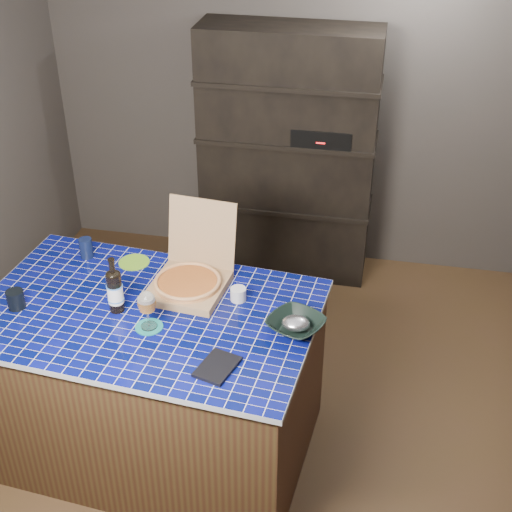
% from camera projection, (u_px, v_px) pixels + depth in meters
% --- Properties ---
extents(room, '(3.50, 3.50, 3.50)m').
position_uv_depth(room, '(239.00, 217.00, 3.52)').
color(room, '#503622').
rests_on(room, ground).
extents(shelving_unit, '(1.20, 0.41, 1.80)m').
position_uv_depth(shelving_unit, '(288.00, 156.00, 4.98)').
color(shelving_unit, black).
rests_on(shelving_unit, floor).
extents(kitchen_island, '(1.73, 1.18, 0.90)m').
position_uv_depth(kitchen_island, '(153.00, 381.00, 3.69)').
color(kitchen_island, '#45331B').
rests_on(kitchen_island, floor).
extents(pizza_box, '(0.41, 0.48, 0.40)m').
position_uv_depth(pizza_box, '(189.00, 279.00, 3.58)').
color(pizza_box, tan).
rests_on(pizza_box, kitchen_island).
extents(mead_bottle, '(0.08, 0.08, 0.29)m').
position_uv_depth(mead_bottle, '(115.00, 290.00, 3.40)').
color(mead_bottle, black).
rests_on(mead_bottle, kitchen_island).
extents(teal_trivet, '(0.13, 0.13, 0.01)m').
position_uv_depth(teal_trivet, '(149.00, 327.00, 3.34)').
color(teal_trivet, '#177B75').
rests_on(teal_trivet, kitchen_island).
extents(wine_glass, '(0.09, 0.09, 0.20)m').
position_uv_depth(wine_glass, '(147.00, 303.00, 3.27)').
color(wine_glass, white).
rests_on(wine_glass, teal_trivet).
extents(tumbler, '(0.09, 0.09, 0.09)m').
position_uv_depth(tumbler, '(16.00, 299.00, 3.45)').
color(tumbler, black).
rests_on(tumbler, kitchen_island).
extents(dvd_case, '(0.19, 0.23, 0.02)m').
position_uv_depth(dvd_case, '(217.00, 367.00, 3.09)').
color(dvd_case, black).
rests_on(dvd_case, kitchen_island).
extents(bowl, '(0.34, 0.34, 0.06)m').
position_uv_depth(bowl, '(296.00, 325.00, 3.31)').
color(bowl, black).
rests_on(bowl, kitchen_island).
extents(foil_contents, '(0.13, 0.11, 0.06)m').
position_uv_depth(foil_contents, '(296.00, 323.00, 3.30)').
color(foil_contents, silver).
rests_on(foil_contents, bowl).
extents(white_jar, '(0.08, 0.08, 0.07)m').
position_uv_depth(white_jar, '(238.00, 294.00, 3.51)').
color(white_jar, silver).
rests_on(white_jar, kitchen_island).
extents(navy_cup, '(0.07, 0.07, 0.11)m').
position_uv_depth(navy_cup, '(86.00, 248.00, 3.84)').
color(navy_cup, black).
rests_on(navy_cup, kitchen_island).
extents(green_trivet, '(0.17, 0.17, 0.01)m').
position_uv_depth(green_trivet, '(134.00, 262.00, 3.81)').
color(green_trivet, '#74B627').
rests_on(green_trivet, kitchen_island).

